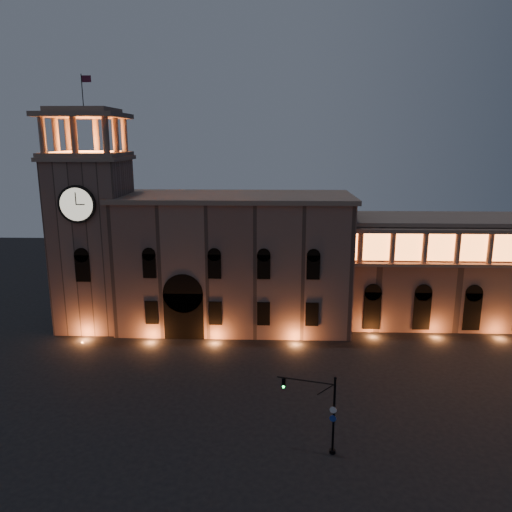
% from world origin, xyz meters
% --- Properties ---
extents(ground, '(160.00, 160.00, 0.00)m').
position_xyz_m(ground, '(0.00, 0.00, 0.00)').
color(ground, black).
rests_on(ground, ground).
extents(government_building, '(30.80, 12.80, 17.60)m').
position_xyz_m(government_building, '(-2.08, 21.93, 8.77)').
color(government_building, '#78594E').
rests_on(government_building, ground).
extents(clock_tower, '(9.80, 9.80, 32.40)m').
position_xyz_m(clock_tower, '(-20.50, 20.98, 12.50)').
color(clock_tower, '#78594E').
rests_on(clock_tower, ground).
extents(colonnade_wing, '(40.60, 11.50, 14.50)m').
position_xyz_m(colonnade_wing, '(32.00, 23.92, 7.33)').
color(colonnade_wing, brown).
rests_on(colonnade_wing, ground).
extents(traffic_light, '(4.76, 1.49, 6.72)m').
position_xyz_m(traffic_light, '(7.17, -6.75, 3.53)').
color(traffic_light, black).
rests_on(traffic_light, ground).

